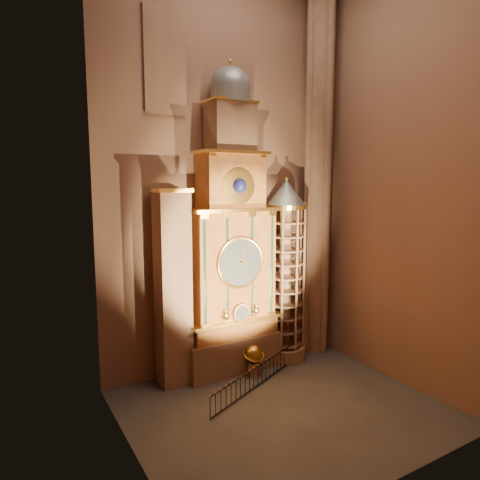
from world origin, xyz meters
TOP-DOWN VIEW (x-y plane):
  - floor at (0.00, 0.00)m, footprint 14.00×14.00m
  - wall_back at (0.00, 6.00)m, footprint 22.00×0.00m
  - wall_left at (-7.00, 0.00)m, footprint 0.00×22.00m
  - wall_right at (7.00, 0.00)m, footprint 0.00×22.00m
  - astronomical_clock at (0.00, 4.96)m, footprint 5.60×2.41m
  - portrait_tower at (-3.40, 4.98)m, footprint 1.80×1.60m
  - stair_turret at (3.50, 4.70)m, footprint 2.50×2.50m
  - gothic_pier at (6.10, 5.00)m, footprint 2.04×2.04m
  - stained_glass_window at (-3.20, 5.92)m, footprint 2.20×0.14m
  - celestial_globe at (0.63, 3.60)m, footprint 1.20×1.14m
  - iron_railing at (0.49, 2.54)m, footprint 7.85×3.63m

SIDE VIEW (x-z plane):
  - floor at x=0.00m, z-range 0.00..0.00m
  - iron_railing at x=0.49m, z-range 0.05..1.14m
  - celestial_globe at x=0.63m, z-range 0.17..1.88m
  - portrait_tower at x=-3.40m, z-range 0.05..10.25m
  - stair_turret at x=3.50m, z-range -0.13..10.67m
  - astronomical_clock at x=0.00m, z-range -1.67..15.03m
  - wall_back at x=0.00m, z-range 0.00..22.00m
  - wall_left at x=-7.00m, z-range 0.00..22.00m
  - wall_right at x=7.00m, z-range 0.00..22.00m
  - gothic_pier at x=6.10m, z-range 0.00..22.00m
  - stained_glass_window at x=-3.20m, z-range 13.90..19.10m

